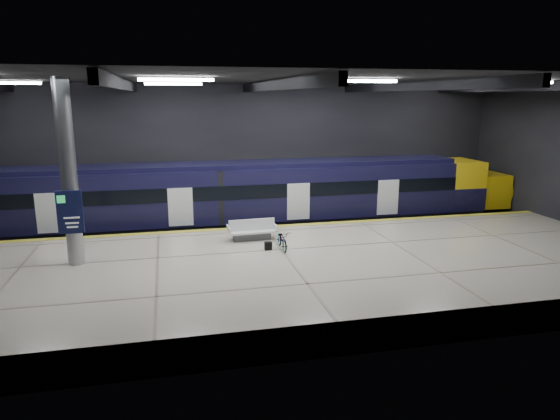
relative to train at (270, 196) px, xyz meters
name	(u,v)px	position (x,y,z in m)	size (l,w,h in m)	color
ground	(276,267)	(-0.87, -5.50, -2.06)	(30.00, 30.00, 0.00)	black
room_shell	(276,136)	(-0.87, -5.49, 3.66)	(30.10, 16.10, 8.05)	black
platform	(290,274)	(-0.87, -8.00, -1.51)	(30.00, 11.00, 1.10)	beige
safety_strip	(264,227)	(-0.87, -2.75, -0.95)	(30.00, 0.40, 0.01)	gold
rails	(255,232)	(-0.87, 0.00, -1.98)	(30.00, 1.52, 0.16)	gray
train	(270,196)	(0.00, 0.00, 0.00)	(29.40, 2.84, 3.79)	black
bench	(252,232)	(-1.82, -4.78, -0.63)	(2.15, 0.97, 0.93)	#595B60
bicycle	(282,240)	(-0.82, -6.45, -0.55)	(0.54, 1.55, 0.81)	#99999E
pannier_bag	(268,246)	(-1.42, -6.45, -0.78)	(0.30, 0.18, 0.35)	black
info_column	(69,176)	(-8.87, -6.52, 2.40)	(0.90, 0.78, 6.90)	#9EA0A5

